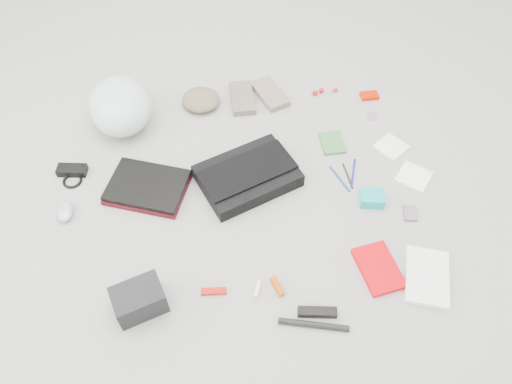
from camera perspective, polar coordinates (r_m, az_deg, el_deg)
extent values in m
plane|color=gray|center=(2.08, 0.00, -0.83)|extent=(4.00, 4.00, 0.00)
cube|color=black|center=(2.11, -0.98, 1.85)|extent=(0.46, 0.39, 0.07)
cube|color=black|center=(2.08, -0.99, 2.52)|extent=(0.43, 0.29, 0.01)
cube|color=#460A13|center=(2.15, -12.25, 0.41)|extent=(0.39, 0.35, 0.02)
cube|color=black|center=(2.13, -12.35, 0.76)|extent=(0.38, 0.34, 0.02)
ellipsoid|color=silver|center=(2.38, -15.30, 9.44)|extent=(0.32, 0.38, 0.21)
ellipsoid|color=brown|center=(2.45, -6.33, 10.44)|extent=(0.24, 0.23, 0.06)
cube|color=#6B5F55|center=(2.47, -1.57, 10.68)|extent=(0.12, 0.22, 0.03)
cube|color=gray|center=(2.49, 1.61, 11.14)|extent=(0.17, 0.24, 0.03)
cube|color=black|center=(2.29, -20.28, 2.36)|extent=(0.13, 0.08, 0.03)
torus|color=black|center=(2.27, -20.25, 1.21)|extent=(0.10, 0.10, 0.01)
ellipsoid|color=#A5A3B4|center=(2.16, -20.98, -2.06)|extent=(0.07, 0.11, 0.04)
cube|color=black|center=(1.83, -13.21, -11.90)|extent=(0.20, 0.16, 0.11)
cube|color=#A31007|center=(1.86, -4.84, -11.24)|extent=(0.10, 0.04, 0.01)
cylinder|color=silver|center=(1.85, 0.19, -11.03)|extent=(0.04, 0.06, 0.02)
cylinder|color=#C04300|center=(1.86, 2.44, -10.72)|extent=(0.04, 0.08, 0.02)
cube|color=black|center=(1.82, 7.02, -13.47)|extent=(0.14, 0.06, 0.03)
cylinder|color=black|center=(1.81, 6.58, -14.83)|extent=(0.24, 0.10, 0.02)
cube|color=red|center=(1.95, 13.82, -8.45)|extent=(0.16, 0.22, 0.02)
cube|color=white|center=(1.98, 18.96, -9.16)|extent=(0.23, 0.28, 0.02)
cube|color=#3C713A|center=(2.30, 8.71, 5.56)|extent=(0.11, 0.14, 0.02)
cylinder|color=navy|center=(2.17, 9.53, 1.53)|extent=(0.05, 0.15, 0.01)
cylinder|color=black|center=(2.19, 10.43, 1.84)|extent=(0.01, 0.14, 0.01)
cylinder|color=navy|center=(2.20, 11.05, 2.16)|extent=(0.07, 0.15, 0.01)
cube|color=#18B7BB|center=(2.11, 13.11, -0.69)|extent=(0.11, 0.10, 0.05)
cube|color=gray|center=(2.12, 17.17, -2.33)|extent=(0.07, 0.08, 0.01)
cube|color=white|center=(2.34, 15.20, 5.02)|extent=(0.17, 0.17, 0.01)
cube|color=white|center=(2.25, 17.60, 1.70)|extent=(0.18, 0.18, 0.01)
sphere|color=red|center=(2.52, 6.76, 11.18)|extent=(0.03, 0.03, 0.03)
sphere|color=red|center=(2.54, 7.48, 11.44)|extent=(0.03, 0.03, 0.03)
sphere|color=#BA2136|center=(2.55, 9.05, 11.50)|extent=(0.03, 0.03, 0.03)
cube|color=#C01800|center=(2.56, 12.82, 10.69)|extent=(0.09, 0.06, 0.02)
cube|color=gray|center=(2.46, 13.19, 8.45)|extent=(0.05, 0.06, 0.00)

